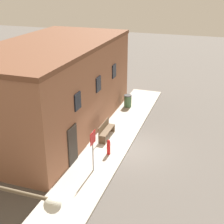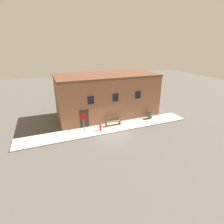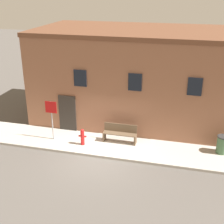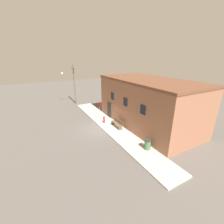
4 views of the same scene
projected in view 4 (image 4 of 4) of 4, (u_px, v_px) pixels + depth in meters
ground_plane at (101, 129)px, 17.44m from camera, size 80.00×80.00×0.00m
sidewalk at (110, 126)px, 17.96m from camera, size 19.72×2.39×0.13m
brick_building at (147, 102)px, 17.87m from camera, size 12.76×6.27×5.51m
fire_hydrant at (104, 120)px, 18.55m from camera, size 0.41×0.20×0.88m
stop_sign at (99, 107)px, 19.71m from camera, size 0.63×0.06×2.17m
bench at (117, 123)px, 17.42m from camera, size 1.76×0.44×0.98m
trash_bin at (147, 145)px, 13.24m from camera, size 0.58×0.58×0.91m
utility_pole at (73, 83)px, 25.43m from camera, size 1.80×2.11×6.66m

